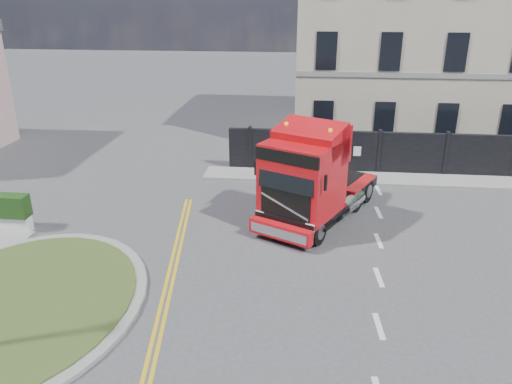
# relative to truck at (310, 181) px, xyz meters

# --- Properties ---
(ground) EXTENTS (120.00, 120.00, 0.00)m
(ground) POSITION_rel_truck_xyz_m (-0.83, -3.19, -1.65)
(ground) COLOR #424244
(ground) RESTS_ON ground
(traffic_island) EXTENTS (6.80, 6.80, 0.17)m
(traffic_island) POSITION_rel_truck_xyz_m (-7.83, -6.19, -1.57)
(traffic_island) COLOR gray
(traffic_island) RESTS_ON ground
(hoarding_fence) EXTENTS (18.80, 0.25, 2.00)m
(hoarding_fence) POSITION_rel_truck_xyz_m (5.72, 5.81, -0.65)
(hoarding_fence) COLOR black
(hoarding_fence) RESTS_ON ground
(georgian_building) EXTENTS (12.30, 10.30, 12.80)m
(georgian_building) POSITION_rel_truck_xyz_m (5.17, 13.31, 4.12)
(georgian_building) COLOR beige
(georgian_building) RESTS_ON ground
(pavement_far) EXTENTS (20.00, 1.60, 0.12)m
(pavement_far) POSITION_rel_truck_xyz_m (5.17, 4.91, -1.59)
(pavement_far) COLOR gray
(pavement_far) RESTS_ON ground
(truck) EXTENTS (4.83, 6.53, 3.69)m
(truck) POSITION_rel_truck_xyz_m (0.00, 0.00, 0.00)
(truck) COLOR black
(truck) RESTS_ON ground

